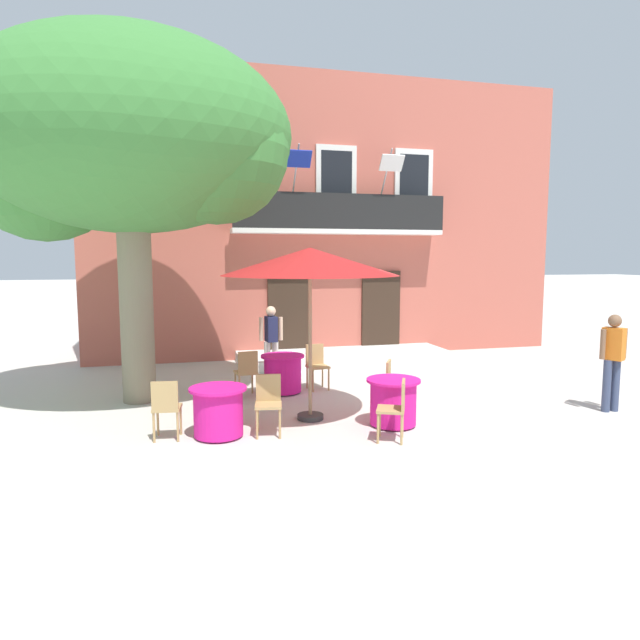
{
  "coord_description": "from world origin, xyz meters",
  "views": [
    {
      "loc": [
        -3.32,
        -9.44,
        2.71
      ],
      "look_at": [
        -0.26,
        2.43,
        1.3
      ],
      "focal_mm": 31.25,
      "sensor_mm": 36.0,
      "label": 1
    }
  ],
  "objects": [
    {
      "name": "cafe_table_middle",
      "position": [
        -0.01,
        -1.31,
        0.39
      ],
      "size": [
        0.86,
        0.86,
        0.76
      ],
      "color": "#DB1984",
      "rests_on": "ground"
    },
    {
      "name": "cafe_chair_front_1",
      "position": [
        -2.01,
        -1.23,
        0.53
      ],
      "size": [
        0.46,
        0.46,
        0.91
      ],
      "color": "tan",
      "rests_on": "ground"
    },
    {
      "name": "cafe_chair_front_0",
      "position": [
        -3.52,
        -1.15,
        0.53
      ],
      "size": [
        0.45,
        0.45,
        0.91
      ],
      "color": "tan",
      "rests_on": "ground"
    },
    {
      "name": "cafe_chair_middle_0",
      "position": [
        0.29,
        -0.61,
        0.53
      ],
      "size": [
        0.54,
        0.54,
        0.91
      ],
      "color": "tan",
      "rests_on": "ground"
    },
    {
      "name": "cafe_table_near_tree",
      "position": [
        -1.33,
        1.26,
        0.39
      ],
      "size": [
        0.86,
        0.86,
        0.76
      ],
      "color": "#DB1984",
      "rests_on": "ground"
    },
    {
      "name": "pedestrian_mid_plaza",
      "position": [
        3.99,
        -1.48,
        0.97
      ],
      "size": [
        0.53,
        0.4,
        1.71
      ],
      "color": "#384260",
      "rests_on": "ground"
    },
    {
      "name": "entrance_step_platform",
      "position": [
        0.84,
        4.08,
        0.12
      ],
      "size": [
        5.44,
        1.84,
        0.25
      ],
      "primitive_type": "cube",
      "color": "silver",
      "rests_on": "ground"
    },
    {
      "name": "plane_tree",
      "position": [
        -4.14,
        1.36,
        4.73
      ],
      "size": [
        5.94,
        5.21,
        6.6
      ],
      "color": "#7F755B",
      "rests_on": "ground"
    },
    {
      "name": "building_facade",
      "position": [
        0.83,
        6.99,
        3.75
      ],
      "size": [
        13.0,
        5.09,
        7.5
      ],
      "color": "#BC5B4C",
      "rests_on": "ground"
    },
    {
      "name": "cafe_umbrella",
      "position": [
        -1.22,
        -0.63,
        2.61
      ],
      "size": [
        2.9,
        2.9,
        2.85
      ],
      "color": "#997A56",
      "rests_on": "ground"
    },
    {
      "name": "ground_plane",
      "position": [
        0.0,
        0.0,
        0.0
      ],
      "size": [
        120.0,
        120.0,
        0.0
      ],
      "primitive_type": "plane",
      "color": "beige"
    },
    {
      "name": "cafe_chair_near_tree_1",
      "position": [
        -0.59,
        1.43,
        0.53
      ],
      "size": [
        0.45,
        0.45,
        0.91
      ],
      "color": "tan",
      "rests_on": "ground"
    },
    {
      "name": "cafe_chair_middle_1",
      "position": [
        -0.26,
        -2.02,
        0.53
      ],
      "size": [
        0.53,
        0.53,
        0.91
      ],
      "color": "tan",
      "rests_on": "ground"
    },
    {
      "name": "pedestrian_near_entrance",
      "position": [
        -1.31,
        2.71,
        0.91
      ],
      "size": [
        0.53,
        0.36,
        1.61
      ],
      "color": "silver",
      "rests_on": "ground"
    },
    {
      "name": "cafe_table_front",
      "position": [
        -2.77,
        -1.17,
        0.39
      ],
      "size": [
        0.86,
        0.86,
        0.76
      ],
      "color": "#DB1984",
      "rests_on": "ground"
    },
    {
      "name": "cafe_chair_near_tree_0",
      "position": [
        -2.06,
        1.09,
        0.53
      ],
      "size": [
        0.45,
        0.45,
        0.91
      ],
      "color": "tan",
      "rests_on": "ground"
    }
  ]
}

